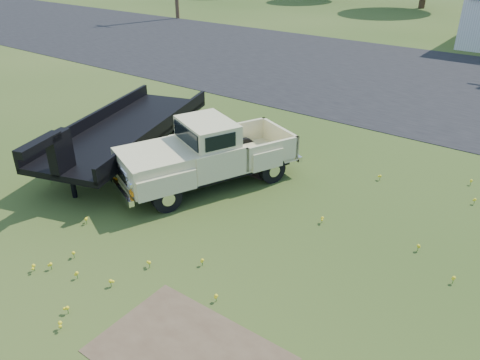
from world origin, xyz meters
name	(u,v)px	position (x,y,z in m)	size (l,w,h in m)	color
ground	(228,237)	(0.00, 0.00, 0.00)	(140.00, 140.00, 0.00)	#2A4516
asphalt_lot	(430,84)	(0.00, 15.00, 0.00)	(90.00, 14.00, 0.02)	black
dirt_patch_a	(189,355)	(1.50, -3.00, 0.00)	(3.00, 2.00, 0.01)	brown
dirt_patch_b	(247,160)	(-2.00, 3.50, 0.00)	(2.20, 1.60, 0.01)	brown
vintage_pickup_truck	(208,153)	(-1.97, 1.71, 0.90)	(1.93, 4.97, 1.80)	#D1C18C
flatbed_trailer	(126,126)	(-5.06, 1.64, 0.96)	(2.35, 7.04, 1.92)	black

